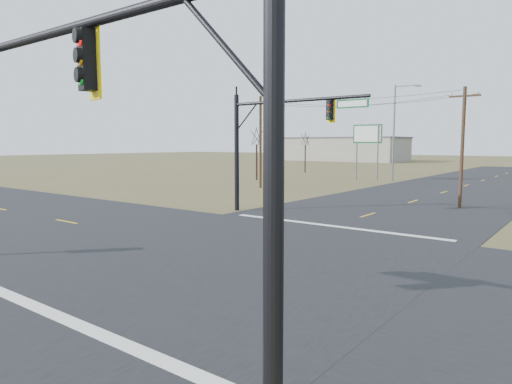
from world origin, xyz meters
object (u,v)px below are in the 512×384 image
Objects in this scene: highway_sign at (367,141)px; bare_tree_b at (305,138)px; mast_arm_far at (275,126)px; utility_pole_near at (462,145)px; utility_pole_far at (260,140)px; mast_arm_near at (97,96)px; streetlight_c at (396,127)px; bare_tree_a at (257,136)px.

highway_sign is 1.03× the size of bare_tree_b.
mast_arm_far is at bearing -61.34° from bare_tree_b.
mast_arm_far reaches higher than highway_sign.
highway_sign is at bearing 128.93° from utility_pole_near.
utility_pole_near is at bearing -9.79° from utility_pole_far.
highway_sign is at bearing 113.51° from mast_arm_far.
mast_arm_near is at bearing -57.83° from utility_pole_far.
highway_sign is (-6.27, 27.41, -0.71)m from mast_arm_far.
utility_pole_near is 22.78m from highway_sign.
mast_arm_near is 1.32× the size of utility_pole_near.
streetlight_c is 15.65m from bare_tree_a.
mast_arm_far is 28.41m from streetlight_c.
mast_arm_far is 1.38× the size of bare_tree_a.
mast_arm_near is 46.98m from streetlight_c.
utility_pole_near is 1.23× the size of highway_sign.
utility_pole_near is (-0.25, 27.00, -0.89)m from mast_arm_near.
streetlight_c is at bearing 121.42° from utility_pole_near.
utility_pole_far is at bearing -111.53° from highway_sign.
utility_pole_near reaches higher than bare_tree_b.
utility_pole_far is 15.15m from highway_sign.
mast_arm_near is 0.97× the size of streetlight_c.
bare_tree_a is at bearing -156.08° from streetlight_c.
utility_pole_near is 26.73m from bare_tree_a.
mast_arm_far is at bearing 129.93° from mast_arm_near.
bare_tree_a is at bearing -79.78° from bare_tree_b.
utility_pole_far reaches higher than mast_arm_far.
utility_pole_far is 0.81× the size of streetlight_c.
streetlight_c is 1.66× the size of bare_tree_a.
mast_arm_far reaches higher than bare_tree_b.
highway_sign is at bearing 122.39° from mast_arm_near.
utility_pole_near is (8.04, 9.69, -1.07)m from mast_arm_far.
mast_arm_far is at bearing -129.69° from utility_pole_near.
bare_tree_b is (-27.65, 52.73, -0.06)m from mast_arm_near.
bare_tree_a is 15.63m from bare_tree_b.
mast_arm_near is at bearing -89.48° from utility_pole_near.
utility_pole_near is 19.06m from utility_pole_far.
bare_tree_a is (-5.85, 7.11, 0.57)m from utility_pole_far.
utility_pole_near reaches higher than bare_tree_a.
mast_arm_near is 59.54m from bare_tree_b.
utility_pole_far reaches higher than utility_pole_near.
highway_sign is (-14.31, 17.72, 0.36)m from utility_pole_near.
bare_tree_a is at bearing 138.02° from mast_arm_near.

